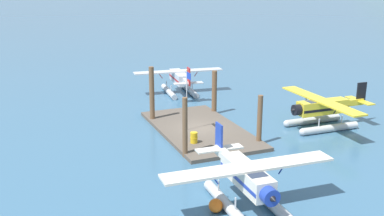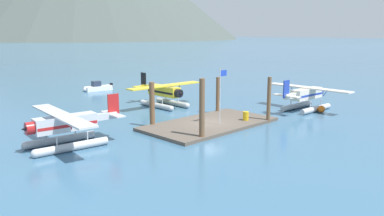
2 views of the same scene
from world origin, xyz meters
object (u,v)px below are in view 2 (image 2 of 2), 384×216
mooring_buoy (321,109)px  seaplane_cream_stbd_aft (307,97)px  seaplane_silver_port_fwd (65,128)px  boat_white_open_north (97,87)px  fuel_drum (246,116)px  seaplane_yellow_bow_right (164,94)px  flagpole (221,89)px

mooring_buoy → seaplane_cream_stbd_aft: 2.27m
seaplane_cream_stbd_aft → seaplane_silver_port_fwd: same height
seaplane_cream_stbd_aft → boat_white_open_north: size_ratio=2.14×
mooring_buoy → fuel_drum: bearing=164.5°
seaplane_yellow_bow_right → seaplane_cream_stbd_aft: 16.83m
fuel_drum → mooring_buoy: bearing=-15.5°
flagpole → fuel_drum: size_ratio=6.04×
mooring_buoy → seaplane_cream_stbd_aft: bearing=88.4°
fuel_drum → seaplane_yellow_bow_right: (-0.07, 12.40, 0.84)m
mooring_buoy → boat_white_open_north: boat_white_open_north is taller
boat_white_open_north → flagpole: bearing=-98.0°
fuel_drum → seaplane_yellow_bow_right: 12.43m
fuel_drum → mooring_buoy: (10.22, -2.83, -0.33)m
seaplane_yellow_bow_right → boat_white_open_north: bearing=86.4°
fuel_drum → seaplane_cream_stbd_aft: bearing=-4.9°
flagpole → boat_white_open_north: 29.49m
flagpole → seaplane_silver_port_fwd: size_ratio=0.51×
flagpole → mooring_buoy: (13.28, -3.48, -3.24)m
fuel_drum → seaplane_cream_stbd_aft: size_ratio=0.08×
flagpole → fuel_drum: (3.07, -0.65, -2.91)m
flagpole → seaplane_silver_port_fwd: (-13.54, 4.28, -2.07)m
mooring_buoy → seaplane_cream_stbd_aft: seaplane_cream_stbd_aft is taller
seaplane_yellow_bow_right → boat_white_open_north: seaplane_yellow_bow_right is taller
seaplane_silver_port_fwd → mooring_buoy: bearing=-16.1°
boat_white_open_north → seaplane_yellow_bow_right: bearing=-93.6°
mooring_buoy → seaplane_silver_port_fwd: size_ratio=0.08×
mooring_buoy → seaplane_silver_port_fwd: seaplane_silver_port_fwd is taller
flagpole → seaplane_cream_stbd_aft: (13.34, -1.53, -2.07)m
flagpole → fuel_drum: flagpole is taller
seaplane_yellow_bow_right → seaplane_cream_stbd_aft: bearing=-52.1°
fuel_drum → seaplane_yellow_bow_right: bearing=90.3°
seaplane_yellow_bow_right → flagpole: bearing=-104.3°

